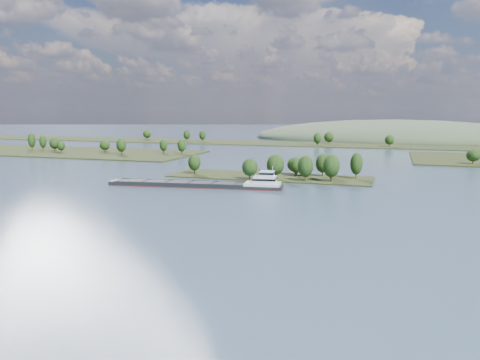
% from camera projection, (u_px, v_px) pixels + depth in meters
% --- Properties ---
extents(ground, '(1800.00, 1800.00, 0.00)m').
position_uv_depth(ground, '(229.00, 199.00, 175.74)').
color(ground, '#394C63').
rests_on(ground, ground).
extents(tree_island, '(100.00, 32.02, 13.83)m').
position_uv_depth(tree_island, '(283.00, 170.00, 227.99)').
color(tree_island, black).
rests_on(tree_island, ground).
extents(left_bank, '(300.00, 80.00, 15.46)m').
position_uv_depth(left_bank, '(20.00, 150.00, 377.89)').
color(left_bank, black).
rests_on(left_bank, ground).
extents(back_shoreline, '(900.00, 60.00, 14.47)m').
position_uv_depth(back_shoreline, '(337.00, 144.00, 435.88)').
color(back_shoreline, black).
rests_on(back_shoreline, ground).
extents(hill_west, '(320.00, 160.00, 44.00)m').
position_uv_depth(hill_west, '(396.00, 140.00, 514.01)').
color(hill_west, '#3D4D35').
rests_on(hill_west, ground).
extents(cargo_barge, '(77.85, 18.96, 10.45)m').
position_uv_depth(cargo_barge, '(207.00, 184.00, 203.39)').
color(cargo_barge, black).
rests_on(cargo_barge, ground).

